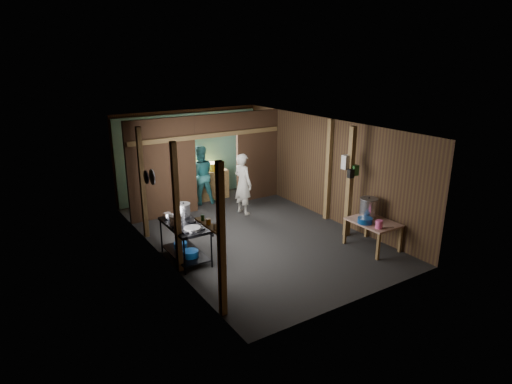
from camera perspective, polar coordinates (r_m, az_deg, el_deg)
floor at (r=10.40m, az=-0.60°, el=-5.50°), size 4.50×7.00×0.00m
ceiling at (r=9.68m, az=-0.65°, el=8.80°), size 4.50×7.00×0.00m
wall_back at (r=12.97m, az=-8.87°, el=5.03°), size 4.50×0.00×2.60m
wall_front at (r=7.40m, az=13.96°, el=-5.07°), size 4.50×0.00×2.60m
wall_left at (r=9.03m, az=-12.82°, el=-0.80°), size 0.00×7.00×2.60m
wall_right at (r=11.27m, az=9.14°, el=3.10°), size 0.00×7.00×2.60m
partition_left at (r=11.32m, az=-12.30°, el=2.98°), size 1.85×0.10×2.60m
partition_right at (r=12.58m, az=0.16°, el=4.84°), size 1.35×0.10×2.60m
partition_header at (r=11.74m, az=-5.35°, el=8.81°), size 1.30×0.10×0.60m
turquoise_panel at (r=12.93m, az=-8.75°, el=4.76°), size 4.40×0.06×2.50m
back_counter at (r=12.83m, az=-6.46°, el=0.94°), size 1.20×0.50×0.85m
wall_clock at (r=12.87m, az=-7.79°, el=7.70°), size 0.20×0.03×0.20m
post_left_a at (r=6.82m, az=-4.61°, el=-6.56°), size 0.10×0.12×2.60m
post_left_b at (r=8.34m, az=-10.46°, el=-2.19°), size 0.10×0.12×2.60m
post_left_c at (r=10.14m, az=-14.80°, el=1.09°), size 0.10×0.12×2.60m
post_right at (r=11.09m, az=9.55°, el=2.83°), size 0.10×0.12×2.60m
post_free at (r=10.10m, az=12.30°, el=1.20°), size 0.12×0.12×2.60m
cross_beam at (r=11.63m, az=-6.30°, el=7.44°), size 4.40×0.12×0.12m
pan_lid_big at (r=9.31m, az=-13.59°, el=1.95°), size 0.03×0.34×0.34m
pan_lid_small at (r=9.70m, az=-14.34°, el=1.91°), size 0.03×0.30×0.30m
wall_shelf at (r=7.21m, az=-6.30°, el=-4.39°), size 0.14×0.80×0.03m
jar_white at (r=6.97m, az=-5.40°, el=-4.55°), size 0.07×0.07×0.10m
jar_yellow at (r=7.18m, az=-6.32°, el=-3.91°), size 0.08×0.08×0.10m
jar_green at (r=7.37m, az=-7.08°, el=-3.37°), size 0.06×0.06×0.10m
bag_white at (r=10.00m, az=11.95°, el=3.91°), size 0.22×0.15×0.32m
bag_green at (r=10.03m, az=12.94°, el=2.82°), size 0.16×0.12×0.24m
bag_black at (r=9.93m, az=12.43°, el=2.41°), size 0.14×0.10×0.20m
gas_range at (r=9.11m, az=-9.33°, el=-6.49°), size 0.69×1.35×0.80m
prep_table at (r=9.89m, az=15.13°, el=-5.46°), size 0.77×1.05×0.62m
stove_pot_large at (r=9.33m, az=-9.56°, el=-2.39°), size 0.32×0.32×0.31m
stove_pot_med at (r=8.87m, az=-10.52°, el=-3.76°), size 0.30×0.30×0.23m
stove_saucepan at (r=9.32m, az=-11.68°, el=-3.06°), size 0.17×0.17×0.11m
frying_pan at (r=8.61m, az=-8.42°, el=-4.83°), size 0.45×0.61×0.07m
blue_tub_front at (r=8.99m, az=-8.65°, el=-8.07°), size 0.32×0.32×0.13m
blue_tub_back at (r=9.43m, az=-9.96°, el=-6.93°), size 0.28×0.28×0.11m
stock_pot at (r=9.93m, az=14.65°, el=-2.08°), size 0.47×0.47×0.47m
wash_basin at (r=9.61m, az=14.23°, el=-3.68°), size 0.34×0.34×0.12m
pink_bucket at (r=9.40m, az=15.97°, el=-4.14°), size 0.18×0.18×0.18m
knife at (r=9.49m, az=16.98°, el=-4.55°), size 0.29×0.14×0.01m
yellow_tub at (r=12.77m, az=-5.81°, el=3.38°), size 0.40×0.40×0.22m
red_cup at (r=12.62m, az=-7.33°, el=2.94°), size 0.11×0.11×0.13m
cook at (r=11.45m, az=-1.74°, el=1.08°), size 0.49×0.66×1.65m
worker_back at (r=12.32m, az=-7.40°, el=2.23°), size 0.93×0.79×1.69m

